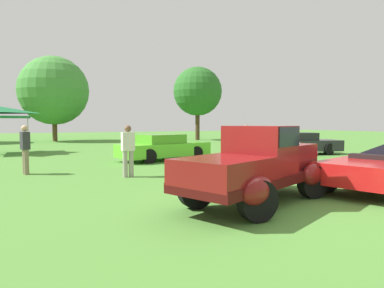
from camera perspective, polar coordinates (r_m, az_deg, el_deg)
ground_plane at (r=7.43m, az=11.89°, el=-10.23°), size 120.00×120.00×0.00m
feature_pickup_truck at (r=7.53m, az=11.02°, el=-3.35°), size 4.45×3.03×1.70m
neighbor_convertible at (r=10.40m, az=29.34°, el=-3.42°), size 4.87×2.99×1.40m
show_car_lime at (r=16.09m, az=-4.76°, el=-0.58°), size 4.73×2.70×1.22m
show_car_charcoal at (r=19.90m, az=17.56°, el=0.06°), size 4.79×2.79×1.22m
spectator_near_truck at (r=11.16m, az=-10.75°, el=-0.85°), size 0.41×0.25×1.69m
spectator_between_cars at (r=14.23m, az=9.03°, el=0.11°), size 0.35×0.45×1.69m
spectator_by_row at (r=12.86m, az=-26.33°, el=-0.58°), size 0.33×0.45×1.69m
canopy_tent_left_field at (r=22.27m, az=-29.69°, el=4.81°), size 3.16×3.16×2.71m
treeline_mid_left at (r=35.07m, az=-22.28°, el=8.32°), size 6.49×6.49×8.08m
treeline_center at (r=35.10m, az=0.94°, el=8.85°), size 5.00×5.00×7.50m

